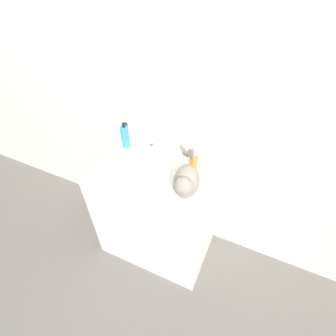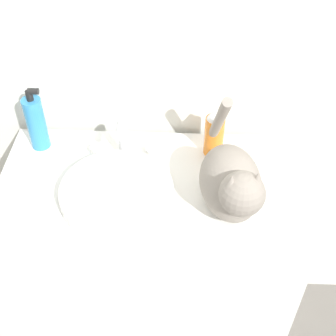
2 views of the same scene
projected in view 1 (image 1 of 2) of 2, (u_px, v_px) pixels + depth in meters
name	position (u px, v px, depth m)	size (l,w,h in m)	color
ground_plane	(145.00, 269.00, 2.15)	(8.00, 8.00, 0.00)	slate
wall_back	(175.00, 101.00, 1.64)	(6.00, 0.05, 2.50)	silver
vanity_cabinet	(157.00, 214.00, 2.01)	(0.83, 0.53, 0.87)	white
sink_basin	(144.00, 173.00, 1.70)	(0.31, 0.31, 0.04)	silver
faucet	(155.00, 154.00, 1.78)	(0.20, 0.08, 0.14)	silver
cat	(186.00, 181.00, 1.53)	(0.19, 0.37, 0.28)	gray
soap_bottle	(125.00, 136.00, 1.86)	(0.06, 0.06, 0.21)	#338CCC
spray_bottle	(194.00, 159.00, 1.71)	(0.06, 0.06, 0.16)	orange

